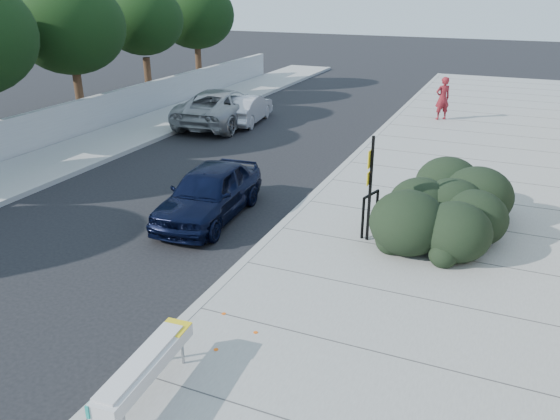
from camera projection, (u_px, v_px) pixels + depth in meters
The scene contains 17 objects.
ground at pixel (244, 267), 12.10m from camera, with size 120.00×120.00×0.00m, color black.
sidewalk_near at pixel (520, 221), 14.28m from camera, with size 11.20×50.00×0.15m, color gray.
sidewalk_far at pixel (71, 155), 19.78m from camera, with size 3.00×50.00×0.15m, color gray.
curb_near at pixel (319, 191), 16.32m from camera, with size 0.22×50.00×0.17m, color #9E9E99.
curb_far at pixel (105, 160), 19.23m from camera, with size 0.22×50.00×0.17m, color #9E9E99.
far_wall at pixel (33, 133), 20.14m from camera, with size 0.30×40.00×1.50m, color #9E9E99.
tree_far_d at pixel (70, 27), 22.69m from camera, with size 4.60×4.60×6.16m.
tree_far_e at pixel (143, 20), 26.94m from camera, with size 4.00×4.00×5.90m.
tree_far_f at pixel (196, 15), 31.19m from camera, with size 4.40×4.40×6.07m.
bench at pixel (146, 366), 7.96m from camera, with size 0.57×2.16×0.64m.
bike_rack at pixel (370, 209), 13.16m from camera, with size 0.24×0.71×1.06m.
sign_post at pixel (370, 182), 12.54m from camera, with size 0.10×0.29×2.55m.
hedge at pixel (449, 197), 13.42m from camera, with size 2.16×4.32×1.62m, color black.
sedan_navy at pixel (209, 192), 14.44m from camera, with size 1.69×4.21×1.43m, color black.
wagon_silver at pixel (246, 109), 24.57m from camera, with size 1.35×3.88×1.28m, color #B5B5BA.
suv_silver at pixel (222, 107), 24.23m from camera, with size 2.63×5.70×1.58m, color gray.
pedestrian at pixel (443, 98), 24.41m from camera, with size 0.69×0.46×1.90m, color maroon.
Camera 1 is at (4.96, -9.51, 5.81)m, focal length 35.00 mm.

